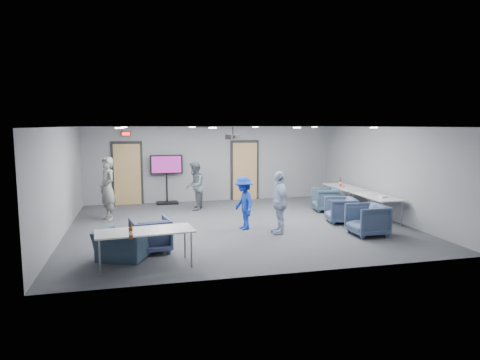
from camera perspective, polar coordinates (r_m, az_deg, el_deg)
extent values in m
plane|color=#33343A|center=(11.89, -0.30, -6.03)|extent=(9.00, 9.00, 0.00)
plane|color=white|center=(11.57, -0.31, 7.10)|extent=(9.00, 9.00, 0.00)
cube|color=slate|center=(15.55, -3.70, 2.17)|extent=(9.00, 0.02, 2.70)
cube|color=slate|center=(7.85, 6.42, -2.96)|extent=(9.00, 0.02, 2.70)
cube|color=slate|center=(11.49, -22.71, -0.22)|extent=(0.02, 8.00, 2.70)
cube|color=slate|center=(13.41, 18.75, 0.97)|extent=(0.02, 8.00, 2.70)
cube|color=black|center=(15.32, -14.79, 0.85)|extent=(1.06, 0.06, 2.24)
cube|color=tan|center=(15.28, -14.79, 0.72)|extent=(0.90, 0.05, 2.10)
cylinder|color=gray|center=(15.24, -13.47, 0.55)|extent=(0.04, 0.10, 0.04)
cube|color=black|center=(15.80, 0.62, 1.28)|extent=(1.06, 0.06, 2.24)
cube|color=tan|center=(15.76, 0.66, 1.15)|extent=(0.90, 0.05, 2.10)
cylinder|color=gray|center=(15.81, 1.93, 0.99)|extent=(0.04, 0.10, 0.04)
cube|color=black|center=(15.20, -14.96, 5.97)|extent=(0.32, 0.06, 0.16)
cube|color=#FF0C0C|center=(15.16, -14.97, 5.97)|extent=(0.26, 0.02, 0.11)
cube|color=black|center=(14.22, -4.90, 7.06)|extent=(0.60, 0.60, 0.03)
cylinder|color=white|center=(9.46, -15.78, 6.69)|extent=(0.18, 0.18, 0.02)
cylinder|color=white|center=(13.06, -15.21, 6.81)|extent=(0.18, 0.18, 0.02)
cylinder|color=white|center=(9.60, -3.68, 6.95)|extent=(0.18, 0.18, 0.02)
cylinder|color=white|center=(13.16, -6.41, 7.02)|extent=(0.18, 0.18, 0.02)
cylinder|color=white|center=(10.14, 7.61, 6.92)|extent=(0.18, 0.18, 0.02)
cylinder|color=white|center=(13.56, 2.07, 7.07)|extent=(0.18, 0.18, 0.02)
cylinder|color=white|center=(11.02, 17.42, 6.68)|extent=(0.18, 0.18, 0.02)
cylinder|color=white|center=(14.23, 9.91, 6.98)|extent=(0.18, 0.18, 0.02)
imported|color=gray|center=(12.92, -17.25, -1.12)|extent=(0.69, 0.80, 1.84)
imported|color=#525B63|center=(13.94, -6.06, -0.79)|extent=(0.80, 0.91, 1.58)
imported|color=#ACBCDD|center=(10.92, 5.22, -2.98)|extent=(0.40, 0.94, 1.60)
imported|color=#173098|center=(11.28, 0.51, -3.10)|extent=(0.65, 0.97, 1.41)
imported|color=#324658|center=(14.00, 11.40, -2.57)|extent=(0.96, 0.94, 0.75)
imported|color=#384561|center=(12.43, 13.29, -3.94)|extent=(0.92, 0.91, 0.72)
imported|color=#3A4864|center=(11.20, 16.60, -5.12)|extent=(0.88, 0.85, 0.78)
imported|color=#3E486B|center=(9.56, -11.86, -7.19)|extent=(0.94, 0.96, 0.75)
imported|color=#354B5C|center=(9.19, -15.44, -8.27)|extent=(1.23, 1.16, 0.63)
cube|color=silver|center=(14.54, 13.81, -0.91)|extent=(0.76, 1.83, 0.03)
cylinder|color=gray|center=(15.20, 11.32, -1.88)|extent=(0.04, 0.04, 0.70)
cylinder|color=gray|center=(13.73, 14.25, -2.95)|extent=(0.04, 0.04, 0.70)
cylinder|color=gray|center=(15.46, 13.34, -1.78)|extent=(0.04, 0.04, 0.70)
cylinder|color=gray|center=(14.02, 16.43, -2.81)|extent=(0.04, 0.04, 0.70)
cube|color=silver|center=(12.90, 17.68, -2.07)|extent=(0.75, 1.79, 0.03)
cylinder|color=gray|center=(13.52, 14.76, -3.12)|extent=(0.04, 0.04, 0.70)
cylinder|color=gray|center=(12.13, 18.43, -4.44)|extent=(0.04, 0.04, 0.70)
cylinder|color=gray|center=(13.80, 16.91, -2.98)|extent=(0.04, 0.04, 0.70)
cylinder|color=gray|center=(12.45, 20.73, -4.24)|extent=(0.04, 0.04, 0.70)
cube|color=silver|center=(8.50, -12.59, -6.67)|extent=(1.92, 0.94, 0.03)
cylinder|color=gray|center=(9.01, -7.35, -8.15)|extent=(0.04, 0.04, 0.70)
cylinder|color=gray|center=(8.85, -18.27, -8.76)|extent=(0.04, 0.04, 0.70)
cylinder|color=gray|center=(8.44, -6.49, -9.21)|extent=(0.04, 0.04, 0.70)
cylinder|color=gray|center=(8.26, -18.20, -9.91)|extent=(0.04, 0.04, 0.70)
cylinder|color=#622C10|center=(7.95, -14.35, -6.83)|extent=(0.07, 0.07, 0.20)
cylinder|color=#622C10|center=(7.92, -14.39, -5.80)|extent=(0.03, 0.03, 0.09)
cylinder|color=beige|center=(7.95, -14.35, -6.83)|extent=(0.08, 0.08, 0.07)
cylinder|color=#622C10|center=(14.67, 13.25, -0.38)|extent=(0.07, 0.07, 0.19)
cylinder|color=#622C10|center=(14.65, 13.26, 0.16)|extent=(0.03, 0.03, 0.09)
cylinder|color=beige|center=(14.67, 13.25, -0.38)|extent=(0.07, 0.07, 0.06)
cube|color=#E13E38|center=(14.30, 13.45, -0.90)|extent=(0.19, 0.16, 0.04)
cube|color=silver|center=(12.62, 18.55, -2.13)|extent=(0.25, 0.19, 0.05)
cube|color=black|center=(15.28, -9.69, -3.01)|extent=(0.75, 0.53, 0.06)
cylinder|color=black|center=(15.18, -9.74, -0.54)|extent=(0.06, 0.06, 1.28)
cube|color=black|center=(15.10, -9.80, 2.06)|extent=(1.12, 0.07, 0.66)
cube|color=#6B1760|center=(15.05, -9.78, 2.05)|extent=(1.01, 0.01, 0.58)
cylinder|color=black|center=(12.61, -0.96, 6.58)|extent=(0.04, 0.04, 0.22)
cube|color=black|center=(12.61, -0.96, 5.76)|extent=(0.44, 0.41, 0.14)
cylinder|color=black|center=(12.46, -0.80, 5.74)|extent=(0.08, 0.06, 0.08)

